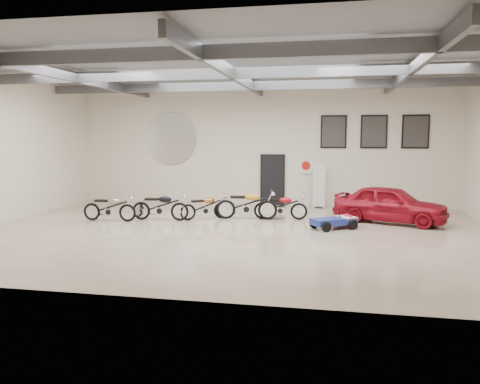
% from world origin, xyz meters
% --- Properties ---
extents(floor, '(16.00, 12.00, 0.01)m').
position_xyz_m(floor, '(0.00, 0.00, 0.00)').
color(floor, beige).
rests_on(floor, ground).
extents(ceiling, '(16.00, 12.00, 0.01)m').
position_xyz_m(ceiling, '(0.00, 0.00, 5.00)').
color(ceiling, slate).
rests_on(ceiling, back_wall).
extents(back_wall, '(16.00, 0.02, 5.00)m').
position_xyz_m(back_wall, '(0.00, 6.00, 2.50)').
color(back_wall, silver).
rests_on(back_wall, floor).
extents(ceiling_beams, '(15.80, 11.80, 0.32)m').
position_xyz_m(ceiling_beams, '(0.00, 0.00, 4.75)').
color(ceiling_beams, '#515358').
rests_on(ceiling_beams, ceiling).
extents(door, '(0.92, 0.08, 2.10)m').
position_xyz_m(door, '(0.50, 5.95, 1.05)').
color(door, black).
rests_on(door, back_wall).
extents(logo_plaque, '(2.30, 0.06, 1.16)m').
position_xyz_m(logo_plaque, '(-4.00, 5.95, 2.80)').
color(logo_plaque, silver).
rests_on(logo_plaque, back_wall).
extents(poster_left, '(1.05, 0.08, 1.35)m').
position_xyz_m(poster_left, '(3.00, 5.96, 3.10)').
color(poster_left, black).
rests_on(poster_left, back_wall).
extents(poster_mid, '(1.05, 0.08, 1.35)m').
position_xyz_m(poster_mid, '(4.60, 5.96, 3.10)').
color(poster_mid, black).
rests_on(poster_mid, back_wall).
extents(poster_right, '(1.05, 0.08, 1.35)m').
position_xyz_m(poster_right, '(6.20, 5.96, 3.10)').
color(poster_right, black).
rests_on(poster_right, back_wall).
extents(oil_sign, '(0.72, 0.10, 0.72)m').
position_xyz_m(oil_sign, '(1.90, 5.95, 1.70)').
color(oil_sign, white).
rests_on(oil_sign, back_wall).
extents(banner_stand, '(0.50, 0.20, 1.83)m').
position_xyz_m(banner_stand, '(2.46, 5.50, 0.92)').
color(banner_stand, white).
rests_on(banner_stand, floor).
extents(motorcycle_silver, '(1.89, 0.59, 0.98)m').
position_xyz_m(motorcycle_silver, '(-4.57, 1.07, 0.49)').
color(motorcycle_silver, silver).
rests_on(motorcycle_silver, floor).
extents(motorcycle_black, '(2.00, 0.70, 1.03)m').
position_xyz_m(motorcycle_black, '(-2.89, 1.53, 0.51)').
color(motorcycle_black, silver).
rests_on(motorcycle_black, floor).
extents(motorcycle_gold, '(1.79, 1.44, 0.92)m').
position_xyz_m(motorcycle_gold, '(-1.42, 2.03, 0.46)').
color(motorcycle_gold, silver).
rests_on(motorcycle_gold, floor).
extents(motorcycle_yellow, '(2.16, 0.84, 1.10)m').
position_xyz_m(motorcycle_yellow, '(0.03, 2.31, 0.55)').
color(motorcycle_yellow, silver).
rests_on(motorcycle_yellow, floor).
extents(motorcycle_red, '(1.87, 0.66, 0.96)m').
position_xyz_m(motorcycle_red, '(1.20, 2.50, 0.48)').
color(motorcycle_red, silver).
rests_on(motorcycle_red, floor).
extents(go_kart, '(1.90, 1.65, 0.64)m').
position_xyz_m(go_kart, '(3.16, 1.22, 0.32)').
color(go_kart, navy).
rests_on(go_kart, floor).
extents(vintage_car, '(2.72, 4.01, 1.27)m').
position_xyz_m(vintage_car, '(4.92, 2.62, 0.63)').
color(vintage_car, maroon).
rests_on(vintage_car, floor).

